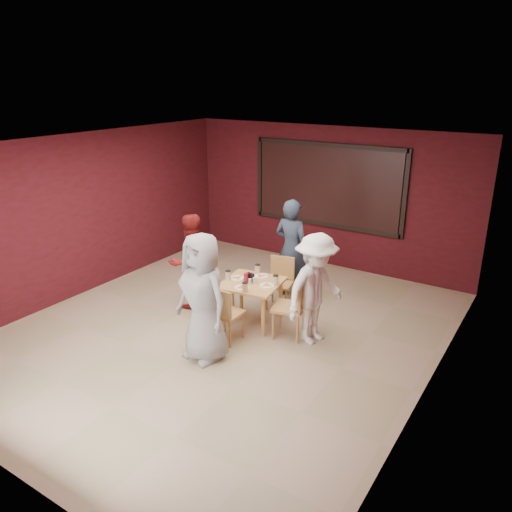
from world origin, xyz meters
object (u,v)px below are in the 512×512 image
Objects in this scene: chair_right at (294,304)px; diner_left at (190,261)px; dining_table at (252,287)px; diner_front at (203,298)px; diner_right at (315,289)px; diner_back at (291,249)px; chair_left at (215,286)px; chair_front at (224,311)px; chair_back at (280,279)px.

diner_left is at bearing 179.45° from chair_right.
diner_front is (0.02, -1.22, 0.29)m from dining_table.
diner_back is at bearing 56.11° from diner_right.
dining_table is 1.15× the size of chair_left.
diner_left is at bearing 146.71° from diner_front.
dining_table is 0.69m from chair_left.
dining_table is at bearing 105.24° from diner_right.
diner_front reaches higher than chair_right.
chair_left is at bearing 132.16° from diner_front.
chair_front is at bearing -45.17° from chair_left.
diner_front is at bearing -91.40° from chair_back.
diner_front is 1.63m from diner_right.
dining_table is 1.20m from diner_left.
diner_back is at bearing 101.35° from diner_front.
diner_front reaches higher than chair_back.
diner_right reaches higher than chair_front.
chair_back is 0.60m from diner_back.
diner_front is 1.70m from diner_left.
diner_front is at bearing -87.49° from chair_front.
chair_front is 1.42m from diner_left.
diner_back is 1.62m from diner_right.
dining_table is 1.16× the size of chair_back.
diner_back is (0.02, 1.22, 0.27)m from dining_table.
chair_right reaches higher than dining_table.
chair_front is 0.48× the size of diner_front.
chair_front is at bearing 139.28° from diner_right.
diner_right is at bearing 1.96° from chair_left.
diner_back is 1.06× the size of diner_right.
diner_back is 1.10× the size of diner_left.
diner_right is (1.09, 0.01, 0.21)m from dining_table.
chair_front is 0.54× the size of diner_left.
diner_left is (-1.21, -1.25, -0.08)m from diner_back.
chair_right is at bearing 123.15° from diner_back.
dining_table is 1.11m from diner_right.
chair_front reaches higher than chair_back.
diner_left is 0.97× the size of diner_right.
diner_left is at bearing 149.34° from chair_front.
diner_right is (1.76, 0.06, 0.34)m from chair_left.
diner_front is at bearing 154.00° from diner_right.
diner_back is at bearing 89.53° from chair_front.
diner_left is (-1.97, 0.02, 0.26)m from chair_right.
chair_front is 0.53× the size of diner_right.
dining_table is at bearing 4.47° from chair_left.
dining_table is 1.14× the size of chair_front.
chair_front is 1.51m from chair_back.
chair_right is 1.44m from diner_front.
diner_front is 1.03× the size of diner_back.
diner_front is 1.09× the size of diner_right.
chair_back is (0.07, 1.51, -0.01)m from chair_front.
chair_back reaches higher than dining_table.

